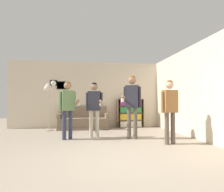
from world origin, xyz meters
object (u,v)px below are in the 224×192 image
Objects in this scene: bookshelf at (130,113)px; person_player_foreground_left at (68,104)px; person_watcher_holding_cup at (132,99)px; bottle_on_floor at (70,129)px; floor_lamp at (49,91)px; couch at (83,121)px; person_spectator_near_bookshelf at (170,105)px; drinking_cup at (129,98)px; person_player_foreground_center at (94,104)px.

bookshelf is 0.71× the size of person_player_foreground_left.
person_watcher_holding_cup is at bearing -6.29° from person_player_foreground_left.
person_player_foreground_left reaches higher than bottle_on_floor.
bottle_on_floor is at bearing -28.86° from floor_lamp.
floor_lamp is 3.29m from person_watcher_holding_cup.
floor_lamp is (-1.24, -0.33, 1.15)m from couch.
person_spectator_near_bookshelf is 14.07× the size of drinking_cup.
drinking_cup reaches higher than couch.
person_player_foreground_left reaches higher than bookshelf.
couch is 2.13m from person_player_foreground_center.
person_player_foreground_left is at bearing -134.61° from drinking_cup.
person_player_foreground_left reaches higher than person_player_foreground_center.
person_watcher_holding_cup reaches higher than person_player_foreground_left.
floor_lamp is 4.40m from person_spectator_near_bookshelf.
floor_lamp is 1.01× the size of person_watcher_holding_cup.
floor_lamp is 2.02m from person_player_foreground_left.
couch is 2.29m from person_player_foreground_left.
person_player_foreground_center reaches higher than bottle_on_floor.
bottle_on_floor is (-2.57, 2.38, -0.87)m from person_spectator_near_bookshelf.
floor_lamp is 1.12× the size of person_player_foreground_left.
couch is 1.21× the size of person_spectator_near_bookshelf.
person_spectator_near_bookshelf reaches higher than drinking_cup.
bottle_on_floor is (0.78, -0.43, -1.33)m from floor_lamp.
person_player_foreground_left is at bearing -101.88° from couch.
bookshelf is 2.74m from person_player_foreground_center.
person_player_foreground_center reaches higher than couch.
person_watcher_holding_cup is at bearing -37.64° from floor_lamp.
person_spectator_near_bookshelf is at bearing -42.77° from bottle_on_floor.
person_spectator_near_bookshelf is (2.12, -3.14, 0.68)m from couch.
couch is at bearing 124.01° from person_spectator_near_bookshelf.
floor_lamp is at bearing -165.06° from couch.
person_player_foreground_left is 2.76m from person_spectator_near_bookshelf.
person_player_foreground_center is at bearing 10.84° from person_player_foreground_left.
drinking_cup is at bearing 22.57° from bottle_on_floor.
bottle_on_floor is at bearing 137.23° from person_spectator_near_bookshelf.
floor_lamp is 2.31m from person_player_foreground_center.
bottle_on_floor is at bearing 139.11° from person_watcher_holding_cup.
person_watcher_holding_cup reaches higher than couch.
floor_lamp is 3.14m from drinking_cup.
bookshelf is 0.72× the size of person_player_foreground_center.
person_watcher_holding_cup is at bearing -102.32° from bookshelf.
person_spectator_near_bookshelf is 3.61m from bottle_on_floor.
bookshelf is at bearing -0.05° from drinking_cup.
couch is at bearing 98.79° from person_player_foreground_center.
drinking_cup is (2.30, 2.33, 0.22)m from person_player_foreground_left.
person_player_foreground_center is 2.69m from drinking_cup.
person_player_foreground_left reaches higher than couch.
person_spectator_near_bookshelf is at bearing -85.41° from drinking_cup.
couch is at bearing -174.08° from bookshelf.
person_watcher_holding_cup is at bearing -59.74° from couch.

